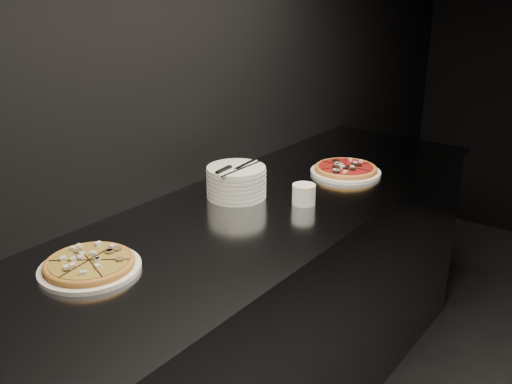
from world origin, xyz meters
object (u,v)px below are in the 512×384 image
Objects in this scene: pizza_mushroom at (90,265)px; pizza_tomato at (346,170)px; plate_stack at (236,182)px; cutlery at (235,168)px; ramekin at (304,194)px; counter at (264,312)px.

pizza_mushroom and pizza_tomato have the same top height.
pizza_mushroom is at bearing -86.99° from plate_stack.
plate_stack is 0.93× the size of cutlery.
pizza_tomato is 3.47× the size of ramekin.
counter is at bearing -97.45° from pizza_tomato.
counter is 0.52m from ramekin.
ramekin is (0.21, 0.80, 0.02)m from pizza_mushroom.
counter is 0.54m from plate_stack.
counter is 8.17× the size of pizza_tomato.
pizza_mushroom is at bearing -98.34° from counter.
pizza_tomato is 1.24× the size of cutlery.
plate_stack is 0.06m from cutlery.
pizza_mushroom is 3.86× the size of ramekin.
ramekin is at bearing 17.64° from cutlery.
plate_stack is (-0.14, 0.01, 0.52)m from counter.
cutlery is at bearing 92.35° from pizza_mushroom.
counter is 10.90× the size of plate_stack.
counter is 0.59m from cutlery.
plate_stack is at bearing 175.36° from counter.
pizza_mushroom reaches higher than counter.
cutlery is at bearing -156.68° from ramekin.
plate_stack is 2.60× the size of ramekin.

